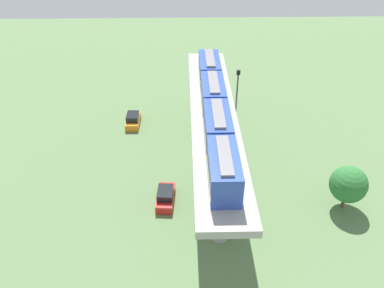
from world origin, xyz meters
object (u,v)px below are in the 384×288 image
(train, at_px, (215,110))
(parked_car_red, at_px, (165,197))
(tree_near_viaduct, at_px, (348,184))
(parked_car_orange, at_px, (133,120))
(signal_post, at_px, (236,102))

(train, distance_m, parked_car_red, 10.93)
(train, distance_m, tree_near_viaduct, 16.02)
(parked_car_red, bearing_deg, tree_near_viaduct, -179.75)
(parked_car_orange, bearing_deg, signal_post, 166.56)
(parked_car_red, bearing_deg, signal_post, -121.61)
(train, xyz_separation_m, parked_car_red, (5.51, 4.73, -8.17))
(train, relative_size, parked_car_red, 6.37)
(tree_near_viaduct, bearing_deg, signal_post, -53.05)
(parked_car_orange, height_order, parked_car_red, same)
(parked_car_orange, distance_m, signal_post, 15.35)
(train, bearing_deg, parked_car_orange, -47.12)
(parked_car_orange, distance_m, parked_car_red, 17.07)
(tree_near_viaduct, bearing_deg, parked_car_orange, -35.57)
(parked_car_orange, bearing_deg, train, 134.31)
(parked_car_orange, relative_size, parked_car_red, 0.98)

